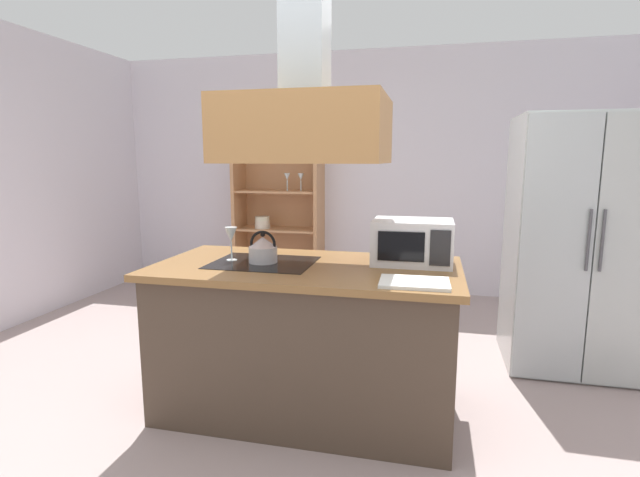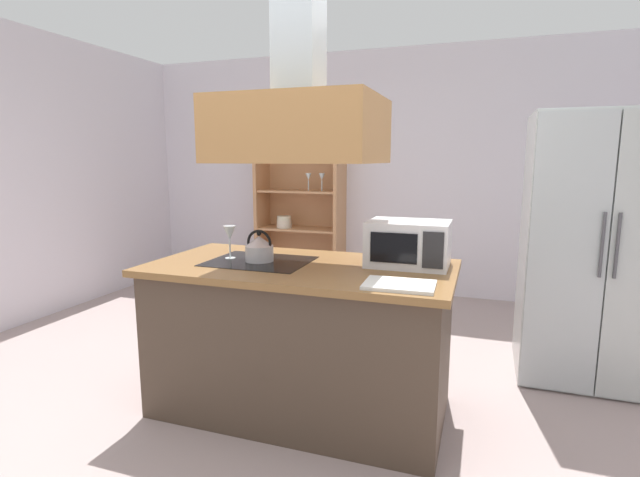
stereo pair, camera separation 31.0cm
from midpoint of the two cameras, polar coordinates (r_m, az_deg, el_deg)
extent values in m
plane|color=#A48F8C|center=(3.01, -0.85, -20.69)|extent=(7.80, 7.80, 0.00)
cube|color=silver|center=(5.52, 9.89, 7.67)|extent=(6.00, 0.12, 2.70)
cube|color=#47382B|center=(2.93, 0.80, -12.20)|extent=(1.69, 0.84, 0.86)
cube|color=brown|center=(2.79, 0.83, -3.58)|extent=(1.77, 0.92, 0.04)
cube|color=black|center=(2.88, -4.21, -2.76)|extent=(0.60, 0.48, 0.00)
cube|color=#B47E46|center=(2.72, 0.87, 12.80)|extent=(0.90, 0.70, 0.36)
cube|color=#ADBCC4|center=(2.82, 0.90, 25.17)|extent=(0.24, 0.24, 0.85)
cube|color=silver|center=(3.82, 32.03, -1.04)|extent=(0.90, 0.72, 1.82)
cube|color=#B4BDBF|center=(3.42, 29.73, -1.94)|extent=(0.44, 0.03, 1.78)
cylinder|color=#4C4C51|center=(3.41, 32.99, -0.68)|extent=(0.02, 0.02, 0.40)
cylinder|color=#4C4C51|center=(3.43, 34.28, -0.75)|extent=(0.02, 0.02, 0.40)
cube|color=tan|center=(5.73, -5.37, 3.11)|extent=(0.04, 0.40, 1.76)
cube|color=tan|center=(5.40, 4.03, 2.75)|extent=(0.04, 0.40, 1.76)
cube|color=tan|center=(5.52, -0.83, 11.90)|extent=(1.01, 0.40, 0.03)
cube|color=tan|center=(5.70, -0.79, -5.46)|extent=(1.01, 0.40, 0.08)
cube|color=tan|center=(5.72, -0.16, 3.15)|extent=(1.01, 0.02, 1.76)
cube|color=tan|center=(5.57, -0.80, 1.15)|extent=(0.93, 0.36, 0.02)
cube|color=tan|center=(5.52, -0.81, 5.66)|extent=(0.93, 0.36, 0.02)
cylinder|color=beige|center=(5.58, -2.73, 1.54)|extent=(0.18, 0.18, 0.05)
cylinder|color=beige|center=(5.58, -2.73, 2.00)|extent=(0.17, 0.17, 0.05)
cylinder|color=beige|center=(5.57, -2.74, 2.46)|extent=(0.16, 0.16, 0.05)
cylinder|color=silver|center=(5.44, 0.25, 6.37)|extent=(0.01, 0.01, 0.12)
cone|color=silver|center=(5.44, 0.25, 7.42)|extent=(0.07, 0.07, 0.08)
cylinder|color=silver|center=(5.39, 1.88, 6.33)|extent=(0.01, 0.01, 0.12)
cone|color=silver|center=(5.39, 1.88, 7.40)|extent=(0.07, 0.07, 0.08)
cylinder|color=silver|center=(2.87, -4.22, -1.82)|extent=(0.17, 0.17, 0.09)
cone|color=#C1B3B7|center=(2.85, -4.24, -0.31)|extent=(0.16, 0.16, 0.06)
sphere|color=black|center=(2.85, -4.25, 0.58)|extent=(0.03, 0.03, 0.03)
torus|color=black|center=(2.86, -4.23, -0.56)|extent=(0.16, 0.02, 0.16)
cube|color=white|center=(2.37, 13.21, -5.47)|extent=(0.35, 0.25, 0.02)
cube|color=silver|center=(2.82, 13.66, -0.60)|extent=(0.46, 0.34, 0.26)
cube|color=black|center=(2.66, 12.11, -1.15)|extent=(0.26, 0.01, 0.17)
cube|color=#262628|center=(2.64, 16.67, -1.41)|extent=(0.11, 0.01, 0.20)
cylinder|color=silver|center=(2.98, -7.78, -2.38)|extent=(0.06, 0.06, 0.01)
cylinder|color=silver|center=(2.97, -7.80, -1.28)|extent=(0.01, 0.01, 0.11)
cone|color=silver|center=(2.95, -7.85, 0.62)|extent=(0.08, 0.08, 0.09)
camera|label=1|loc=(0.15, -87.14, 0.48)|focal=26.75mm
camera|label=2|loc=(0.15, 92.86, -0.48)|focal=26.75mm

